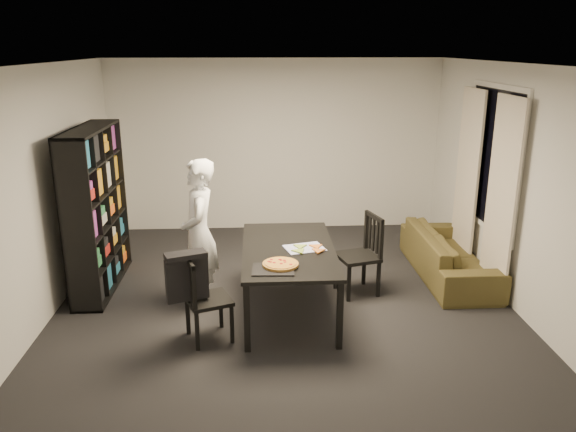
{
  "coord_description": "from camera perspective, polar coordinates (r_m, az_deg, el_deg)",
  "views": [
    {
      "loc": [
        -0.29,
        -5.74,
        2.78
      ],
      "look_at": [
        0.03,
        -0.09,
        1.05
      ],
      "focal_mm": 35.0,
      "sensor_mm": 36.0,
      "label": 1
    }
  ],
  "objects": [
    {
      "name": "room",
      "position": [
        5.94,
        -0.36,
        2.57
      ],
      "size": [
        5.01,
        5.51,
        2.61
      ],
      "color": "black",
      "rests_on": "ground"
    },
    {
      "name": "window_pane",
      "position": [
        7.04,
        20.11,
        5.49
      ],
      "size": [
        0.02,
        1.4,
        1.6
      ],
      "primitive_type": "cube",
      "color": "black",
      "rests_on": "room"
    },
    {
      "name": "window_frame",
      "position": [
        7.04,
        20.07,
        5.49
      ],
      "size": [
        0.03,
        1.52,
        1.72
      ],
      "primitive_type": "cube",
      "color": "white",
      "rests_on": "room"
    },
    {
      "name": "curtain_left",
      "position": [
        6.62,
        20.85,
        1.61
      ],
      "size": [
        0.03,
        0.7,
        2.25
      ],
      "primitive_type": "cube",
      "color": "beige",
      "rests_on": "room"
    },
    {
      "name": "curtain_right",
      "position": [
        7.55,
        17.74,
        3.72
      ],
      "size": [
        0.03,
        0.7,
        2.25
      ],
      "primitive_type": "cube",
      "color": "beige",
      "rests_on": "room"
    },
    {
      "name": "bookshelf",
      "position": [
        6.86,
        -18.9,
        0.59
      ],
      "size": [
        0.35,
        1.5,
        1.9
      ],
      "primitive_type": "cube",
      "color": "black",
      "rests_on": "room"
    },
    {
      "name": "dining_table",
      "position": [
        5.95,
        0.05,
        -3.87
      ],
      "size": [
        0.97,
        1.74,
        0.73
      ],
      "color": "black",
      "rests_on": "room"
    },
    {
      "name": "chair_left",
      "position": [
        5.5,
        -8.93,
        -7.81
      ],
      "size": [
        0.52,
        0.52,
        0.87
      ],
      "rotation": [
        0.0,
        0.0,
        1.94
      ],
      "color": "black",
      "rests_on": "room"
    },
    {
      "name": "chair_right",
      "position": [
        6.53,
        7.8,
        -3.32
      ],
      "size": [
        0.53,
        0.53,
        0.93
      ],
      "rotation": [
        0.0,
        0.0,
        -1.3
      ],
      "color": "black",
      "rests_on": "room"
    },
    {
      "name": "draped_jacket",
      "position": [
        5.38,
        -10.25,
        -5.86
      ],
      "size": [
        0.42,
        0.29,
        0.48
      ],
      "rotation": [
        0.0,
        0.0,
        1.94
      ],
      "color": "black",
      "rests_on": "chair_left"
    },
    {
      "name": "person",
      "position": [
        6.15,
        -9.0,
        -1.79
      ],
      "size": [
        0.44,
        0.63,
        1.64
      ],
      "primitive_type": "imported",
      "rotation": [
        0.0,
        0.0,
        -1.48
      ],
      "color": "white",
      "rests_on": "room"
    },
    {
      "name": "baking_tray",
      "position": [
        5.37,
        -1.52,
        -5.43
      ],
      "size": [
        0.41,
        0.34,
        0.01
      ],
      "primitive_type": "cube",
      "rotation": [
        0.0,
        0.0,
        -0.04
      ],
      "color": "black",
      "rests_on": "dining_table"
    },
    {
      "name": "pepperoni_pizza",
      "position": [
        5.44,
        -0.76,
        -4.9
      ],
      "size": [
        0.35,
        0.35,
        0.03
      ],
      "rotation": [
        0.0,
        0.0,
        0.21
      ],
      "color": "#A77430",
      "rests_on": "dining_table"
    },
    {
      "name": "kitchen_towel",
      "position": [
        5.92,
        1.68,
        -3.28
      ],
      "size": [
        0.46,
        0.39,
        0.01
      ],
      "primitive_type": "cube",
      "rotation": [
        0.0,
        0.0,
        0.27
      ],
      "color": "silver",
      "rests_on": "dining_table"
    },
    {
      "name": "pizza_slices",
      "position": [
        5.88,
        2.06,
        -3.31
      ],
      "size": [
        0.41,
        0.36,
        0.01
      ],
      "primitive_type": null,
      "rotation": [
        0.0,
        0.0,
        0.16
      ],
      "color": "gold",
      "rests_on": "dining_table"
    },
    {
      "name": "sofa",
      "position": [
        7.29,
        16.04,
        -3.77
      ],
      "size": [
        0.75,
        1.91,
        0.56
      ],
      "primitive_type": "imported",
      "rotation": [
        0.0,
        0.0,
        1.57
      ],
      "color": "#46361C",
      "rests_on": "room"
    }
  ]
}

